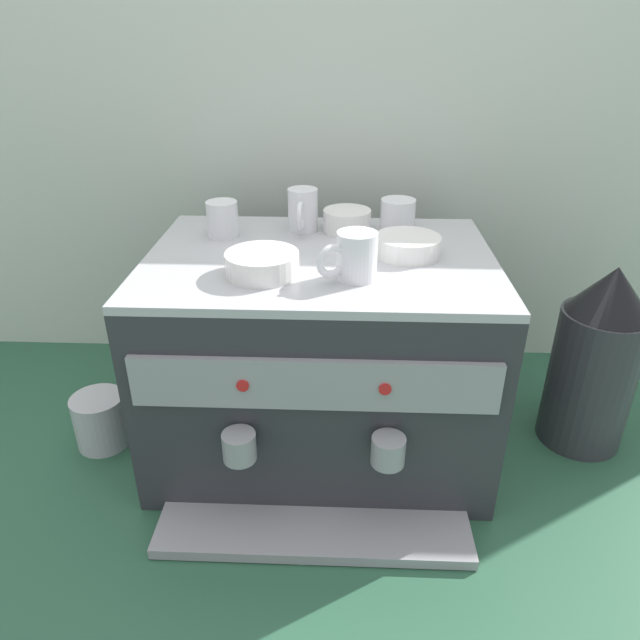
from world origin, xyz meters
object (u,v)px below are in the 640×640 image
object	(u,v)px
ceramic_cup_1	(303,210)
coffee_grinder	(595,360)
ceramic_bowl_0	(262,264)
milk_pitcher	(101,420)
espresso_machine	(320,355)
ceramic_cup_0	(222,218)
ceramic_bowl_1	(347,221)
ceramic_cup_2	(354,256)
ceramic_cup_3	(398,215)
ceramic_bowl_2	(407,246)

from	to	relation	value
ceramic_cup_1	coffee_grinder	distance (m)	0.66
ceramic_bowl_0	milk_pitcher	world-z (taller)	ceramic_bowl_0
espresso_machine	ceramic_bowl_0	distance (m)	0.26
espresso_machine	ceramic_cup_0	bearing A→B (deg)	151.55
ceramic_bowl_1	ceramic_cup_1	bearing A→B (deg)	-179.49
espresso_machine	coffee_grinder	distance (m)	0.55
ceramic_bowl_0	ceramic_cup_2	bearing A→B (deg)	-4.38
ceramic_cup_3	ceramic_cup_1	bearing A→B (deg)	-178.42
ceramic_cup_0	coffee_grinder	distance (m)	0.80
espresso_machine	ceramic_bowl_1	xyz separation A→B (m)	(0.05, 0.14, 0.23)
ceramic_cup_1	ceramic_bowl_2	size ratio (longest dim) A/B	0.86
ceramic_bowl_2	coffee_grinder	size ratio (longest dim) A/B	0.31
ceramic_cup_1	ceramic_cup_2	world-z (taller)	ceramic_cup_1
ceramic_cup_2	coffee_grinder	distance (m)	0.57
ceramic_cup_3	ceramic_bowl_1	bearing A→B (deg)	-177.50
coffee_grinder	espresso_machine	bearing A→B (deg)	-177.47
ceramic_cup_1	ceramic_cup_3	bearing A→B (deg)	1.58
espresso_machine	ceramic_cup_1	world-z (taller)	ceramic_cup_1
ceramic_cup_0	ceramic_bowl_1	world-z (taller)	ceramic_cup_0
ceramic_cup_2	milk_pitcher	world-z (taller)	ceramic_cup_2
ceramic_cup_3	ceramic_bowl_1	distance (m)	0.10
ceramic_cup_0	coffee_grinder	world-z (taller)	ceramic_cup_0
espresso_machine	ceramic_cup_2	bearing A→B (deg)	-58.95
ceramic_cup_2	ceramic_cup_3	bearing A→B (deg)	69.91
ceramic_bowl_1	ceramic_bowl_2	size ratio (longest dim) A/B	0.80
espresso_machine	milk_pitcher	world-z (taller)	espresso_machine
ceramic_cup_0	ceramic_cup_3	bearing A→B (deg)	6.81
ceramic_cup_1	ceramic_bowl_0	distance (m)	0.24
ceramic_cup_0	milk_pitcher	xyz separation A→B (m)	(-0.26, -0.14, -0.39)
ceramic_cup_3	espresso_machine	bearing A→B (deg)	-135.66
ceramic_cup_1	ceramic_cup_2	bearing A→B (deg)	-67.38
ceramic_cup_3	ceramic_bowl_2	xyz separation A→B (m)	(0.01, -0.14, -0.02)
ceramic_bowl_0	ceramic_cup_0	bearing A→B (deg)	117.94
espresso_machine	ceramic_bowl_1	world-z (taller)	ceramic_bowl_1
ceramic_bowl_2	ceramic_cup_1	bearing A→B (deg)	147.04
ceramic_cup_3	ceramic_bowl_0	size ratio (longest dim) A/B	0.82
ceramic_bowl_0	ceramic_bowl_2	world-z (taller)	ceramic_bowl_0
espresso_machine	ceramic_bowl_2	bearing A→B (deg)	4.84
ceramic_bowl_2	espresso_machine	bearing A→B (deg)	-175.16
ceramic_bowl_2	coffee_grinder	distance (m)	0.46
ceramic_cup_3	ceramic_bowl_0	world-z (taller)	ceramic_cup_3
espresso_machine	ceramic_cup_3	world-z (taller)	ceramic_cup_3
ceramic_cup_3	ceramic_bowl_2	size ratio (longest dim) A/B	0.85
ceramic_cup_1	milk_pitcher	bearing A→B (deg)	-156.54
ceramic_bowl_1	coffee_grinder	distance (m)	0.57
ceramic_bowl_1	coffee_grinder	bearing A→B (deg)	-13.39
ceramic_bowl_2	coffee_grinder	bearing A→B (deg)	1.59
milk_pitcher	ceramic_bowl_2	bearing A→B (deg)	4.65
ceramic_cup_1	ceramic_bowl_1	size ratio (longest dim) A/B	1.08
ceramic_bowl_1	milk_pitcher	distance (m)	0.66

